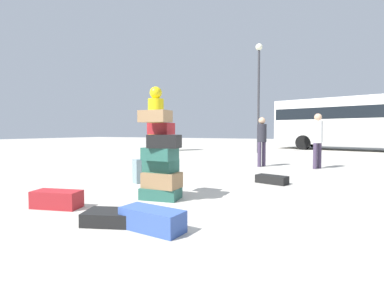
{
  "coord_description": "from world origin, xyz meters",
  "views": [
    {
      "loc": [
        2.16,
        -3.72,
        1.15
      ],
      "look_at": [
        -0.41,
        1.6,
        0.89
      ],
      "focal_mm": 26.59,
      "sensor_mm": 36.0,
      "label": 1
    }
  ],
  "objects_px": {
    "suitcase_tower": "(161,162)",
    "parked_bus": "(374,119)",
    "yellow_dummy_statue": "(156,123)",
    "lamp_post": "(259,81)",
    "suitcase_black_foreground_far": "(109,217)",
    "person_bearded_onlooker": "(318,136)",
    "suitcase_navy_upright_blue": "(152,219)",
    "suitcase_slate_right_side": "(141,171)",
    "suitcase_maroon_left_side": "(57,199)",
    "suitcase_black_behind_tower": "(272,179)",
    "person_tourist_with_camera": "(262,137)"
  },
  "relations": [
    {
      "from": "suitcase_navy_upright_blue",
      "to": "suitcase_maroon_left_side",
      "type": "relative_size",
      "value": 1.08
    },
    {
      "from": "suitcase_navy_upright_blue",
      "to": "person_bearded_onlooker",
      "type": "relative_size",
      "value": 0.46
    },
    {
      "from": "suitcase_maroon_left_side",
      "to": "person_tourist_with_camera",
      "type": "bearing_deg",
      "value": 60.62
    },
    {
      "from": "suitcase_tower",
      "to": "parked_bus",
      "type": "bearing_deg",
      "value": 72.46
    },
    {
      "from": "suitcase_black_foreground_far",
      "to": "person_bearded_onlooker",
      "type": "relative_size",
      "value": 0.35
    },
    {
      "from": "suitcase_black_behind_tower",
      "to": "suitcase_navy_upright_blue",
      "type": "xyz_separation_m",
      "value": [
        -0.72,
        -3.64,
        0.04
      ]
    },
    {
      "from": "suitcase_tower",
      "to": "suitcase_black_behind_tower",
      "type": "relative_size",
      "value": 2.22
    },
    {
      "from": "yellow_dummy_statue",
      "to": "lamp_post",
      "type": "height_order",
      "value": "lamp_post"
    },
    {
      "from": "lamp_post",
      "to": "parked_bus",
      "type": "bearing_deg",
      "value": 36.17
    },
    {
      "from": "suitcase_tower",
      "to": "suitcase_navy_upright_blue",
      "type": "distance_m",
      "value": 1.59
    },
    {
      "from": "person_tourist_with_camera",
      "to": "parked_bus",
      "type": "xyz_separation_m",
      "value": [
        4.28,
        10.1,
        0.88
      ]
    },
    {
      "from": "lamp_post",
      "to": "yellow_dummy_statue",
      "type": "bearing_deg",
      "value": -165.63
    },
    {
      "from": "suitcase_maroon_left_side",
      "to": "person_tourist_with_camera",
      "type": "relative_size",
      "value": 0.45
    },
    {
      "from": "suitcase_maroon_left_side",
      "to": "parked_bus",
      "type": "bearing_deg",
      "value": 55.58
    },
    {
      "from": "suitcase_tower",
      "to": "yellow_dummy_statue",
      "type": "height_order",
      "value": "yellow_dummy_statue"
    },
    {
      "from": "yellow_dummy_statue",
      "to": "parked_bus",
      "type": "distance_m",
      "value": 12.59
    },
    {
      "from": "suitcase_black_foreground_far",
      "to": "parked_bus",
      "type": "xyz_separation_m",
      "value": [
        4.76,
        16.72,
        1.75
      ]
    },
    {
      "from": "suitcase_black_behind_tower",
      "to": "person_bearded_onlooker",
      "type": "bearing_deg",
      "value": 92.05
    },
    {
      "from": "suitcase_black_behind_tower",
      "to": "parked_bus",
      "type": "xyz_separation_m",
      "value": [
        3.43,
        13.04,
        1.75
      ]
    },
    {
      "from": "suitcase_tower",
      "to": "suitcase_black_behind_tower",
      "type": "height_order",
      "value": "suitcase_tower"
    },
    {
      "from": "suitcase_tower",
      "to": "person_bearded_onlooker",
      "type": "relative_size",
      "value": 0.88
    },
    {
      "from": "person_bearded_onlooker",
      "to": "yellow_dummy_statue",
      "type": "xyz_separation_m",
      "value": [
        -8.65,
        4.28,
        0.63
      ]
    },
    {
      "from": "suitcase_navy_upright_blue",
      "to": "suitcase_slate_right_side",
      "type": "xyz_separation_m",
      "value": [
        -1.93,
        2.44,
        0.14
      ]
    },
    {
      "from": "suitcase_navy_upright_blue",
      "to": "yellow_dummy_statue",
      "type": "bearing_deg",
      "value": 129.22
    },
    {
      "from": "suitcase_black_behind_tower",
      "to": "suitcase_slate_right_side",
      "type": "height_order",
      "value": "suitcase_slate_right_side"
    },
    {
      "from": "suitcase_black_foreground_far",
      "to": "suitcase_black_behind_tower",
      "type": "bearing_deg",
      "value": 50.41
    },
    {
      "from": "suitcase_black_behind_tower",
      "to": "yellow_dummy_statue",
      "type": "xyz_separation_m",
      "value": [
        -7.85,
        7.43,
        1.55
      ]
    },
    {
      "from": "suitcase_black_foreground_far",
      "to": "person_bearded_onlooker",
      "type": "distance_m",
      "value": 7.22
    },
    {
      "from": "suitcase_slate_right_side",
      "to": "yellow_dummy_statue",
      "type": "bearing_deg",
      "value": 141.33
    },
    {
      "from": "lamp_post",
      "to": "suitcase_black_behind_tower",
      "type": "bearing_deg",
      "value": -75.43
    },
    {
      "from": "suitcase_maroon_left_side",
      "to": "parked_bus",
      "type": "distance_m",
      "value": 17.63
    },
    {
      "from": "suitcase_tower",
      "to": "yellow_dummy_statue",
      "type": "xyz_separation_m",
      "value": [
        -6.42,
        9.75,
        1.0
      ]
    },
    {
      "from": "suitcase_black_behind_tower",
      "to": "suitcase_slate_right_side",
      "type": "xyz_separation_m",
      "value": [
        -2.66,
        -1.2,
        0.18
      ]
    },
    {
      "from": "suitcase_maroon_left_side",
      "to": "lamp_post",
      "type": "bearing_deg",
      "value": 74.33
    },
    {
      "from": "parked_bus",
      "to": "lamp_post",
      "type": "distance_m",
      "value": 7.36
    },
    {
      "from": "parked_bus",
      "to": "suitcase_maroon_left_side",
      "type": "bearing_deg",
      "value": -95.94
    },
    {
      "from": "suitcase_navy_upright_blue",
      "to": "person_bearded_onlooker",
      "type": "height_order",
      "value": "person_bearded_onlooker"
    },
    {
      "from": "person_tourist_with_camera",
      "to": "person_bearded_onlooker",
      "type": "bearing_deg",
      "value": 124.42
    },
    {
      "from": "suitcase_maroon_left_side",
      "to": "person_bearded_onlooker",
      "type": "bearing_deg",
      "value": 48.57
    },
    {
      "from": "parked_bus",
      "to": "person_bearded_onlooker",
      "type": "bearing_deg",
      "value": -90.85
    },
    {
      "from": "suitcase_slate_right_side",
      "to": "parked_bus",
      "type": "bearing_deg",
      "value": 87.15
    },
    {
      "from": "suitcase_tower",
      "to": "lamp_post",
      "type": "relative_size",
      "value": 0.26
    },
    {
      "from": "suitcase_navy_upright_blue",
      "to": "suitcase_slate_right_side",
      "type": "bearing_deg",
      "value": 134.79
    },
    {
      "from": "person_bearded_onlooker",
      "to": "lamp_post",
      "type": "bearing_deg",
      "value": -119.87
    },
    {
      "from": "suitcase_slate_right_side",
      "to": "parked_bus",
      "type": "height_order",
      "value": "parked_bus"
    },
    {
      "from": "suitcase_black_behind_tower",
      "to": "suitcase_tower",
      "type": "bearing_deg",
      "value": -105.25
    },
    {
      "from": "person_tourist_with_camera",
      "to": "parked_bus",
      "type": "distance_m",
      "value": 11.0
    },
    {
      "from": "suitcase_navy_upright_blue",
      "to": "person_bearded_onlooker",
      "type": "bearing_deg",
      "value": 83.78
    },
    {
      "from": "suitcase_maroon_left_side",
      "to": "yellow_dummy_statue",
      "type": "height_order",
      "value": "yellow_dummy_statue"
    },
    {
      "from": "person_bearded_onlooker",
      "to": "yellow_dummy_statue",
      "type": "bearing_deg",
      "value": -84.77
    }
  ]
}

